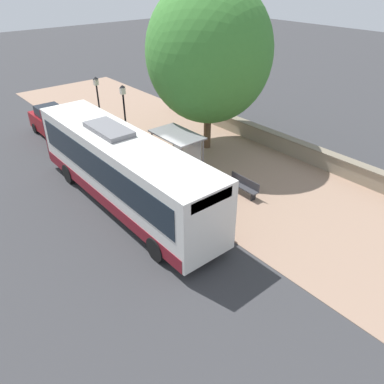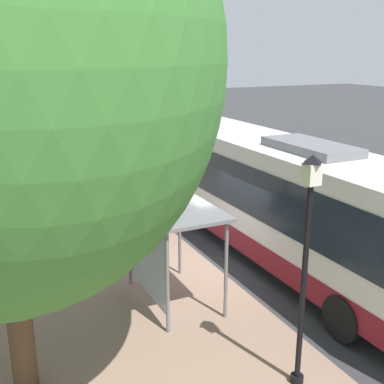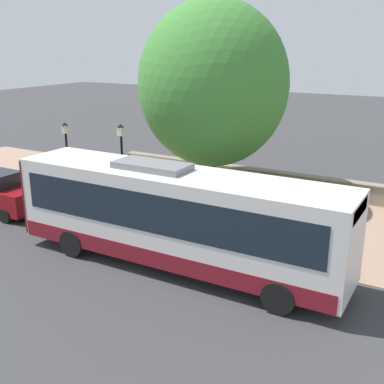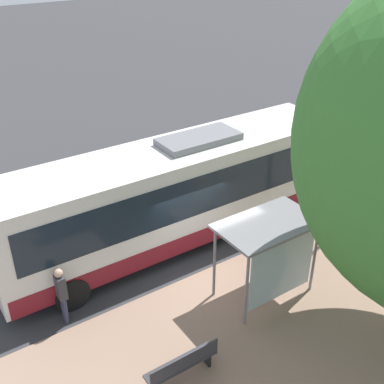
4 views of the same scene
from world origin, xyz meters
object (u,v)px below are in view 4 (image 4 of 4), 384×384
(bus, at_px, (176,192))
(pedestrian, at_px, (61,291))
(bench, at_px, (182,365))
(street_lamp_far, at_px, (341,173))
(bus_shelter, at_px, (271,238))

(bus, height_order, pedestrian, bus)
(pedestrian, relative_size, bench, 0.96)
(pedestrian, bearing_deg, street_lamp_far, -98.29)
(bench, bearing_deg, street_lamp_far, -74.40)
(pedestrian, distance_m, bench, 3.74)
(bus_shelter, relative_size, bench, 1.52)
(bus_shelter, bearing_deg, pedestrian, 66.71)
(pedestrian, bearing_deg, bench, -154.88)
(street_lamp_far, bearing_deg, bus_shelter, 103.88)
(bus, bearing_deg, street_lamp_far, -123.07)
(pedestrian, height_order, bench, pedestrian)
(pedestrian, bearing_deg, bus, -71.17)
(bus, distance_m, street_lamp_far, 5.25)
(bus_shelter, xyz_separation_m, bench, (-1.12, 3.59, -1.51))
(bus_shelter, xyz_separation_m, street_lamp_far, (0.92, -3.74, 0.52))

